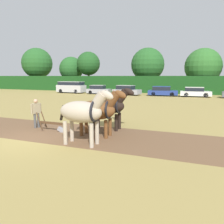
{
  "coord_description": "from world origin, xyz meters",
  "views": [
    {
      "loc": [
        7.36,
        -7.86,
        3.0
      ],
      "look_at": [
        3.16,
        2.89,
        1.1
      ],
      "focal_mm": 35.0,
      "sensor_mm": 36.0,
      "label": 1
    }
  ],
  "objects_px": {
    "parked_van": "(71,87)",
    "tree_far_left": "(37,63)",
    "draft_horse_lead_left": "(83,112)",
    "tree_left": "(71,69)",
    "plow": "(54,125)",
    "tree_center": "(148,65)",
    "parked_car_center_left": "(126,90)",
    "parked_car_center": "(162,91)",
    "tree_center_right": "(203,66)",
    "parked_car_center_right": "(195,92)",
    "farmer_at_plow": "(36,111)",
    "tree_center_left": "(88,64)",
    "draft_horse_lead_right": "(98,110)",
    "parked_car_left": "(99,90)",
    "farmer_beside_team": "(119,107)",
    "draft_horse_trail_left": "(109,106)"
  },
  "relations": [
    {
      "from": "farmer_at_plow",
      "to": "tree_center_left",
      "type": "bearing_deg",
      "value": 129.34
    },
    {
      "from": "tree_center_left",
      "to": "parked_car_center",
      "type": "height_order",
      "value": "tree_center_left"
    },
    {
      "from": "tree_left",
      "to": "parked_car_center_right",
      "type": "height_order",
      "value": "tree_left"
    },
    {
      "from": "parked_car_left",
      "to": "farmer_beside_team",
      "type": "bearing_deg",
      "value": -65.24
    },
    {
      "from": "tree_center_left",
      "to": "parked_car_center",
      "type": "relative_size",
      "value": 1.77
    },
    {
      "from": "tree_far_left",
      "to": "plow",
      "type": "relative_size",
      "value": 5.53
    },
    {
      "from": "parked_van",
      "to": "parked_car_center_left",
      "type": "relative_size",
      "value": 1.12
    },
    {
      "from": "parked_car_center",
      "to": "tree_center_right",
      "type": "bearing_deg",
      "value": 52.7
    },
    {
      "from": "tree_left",
      "to": "draft_horse_lead_right",
      "type": "distance_m",
      "value": 40.38
    },
    {
      "from": "parked_car_center_left",
      "to": "draft_horse_lead_left",
      "type": "bearing_deg",
      "value": -66.99
    },
    {
      "from": "parked_car_center_left",
      "to": "parked_car_center",
      "type": "xyz_separation_m",
      "value": [
        5.66,
        0.44,
        -0.04
      ]
    },
    {
      "from": "draft_horse_lead_left",
      "to": "parked_van",
      "type": "xyz_separation_m",
      "value": [
        -16.57,
        25.71,
        -0.41
      ]
    },
    {
      "from": "plow",
      "to": "parked_car_center",
      "type": "xyz_separation_m",
      "value": [
        2.24,
        24.29,
        0.38
      ]
    },
    {
      "from": "tree_far_left",
      "to": "tree_center",
      "type": "xyz_separation_m",
      "value": [
        26.61,
        0.29,
        -0.78
      ]
    },
    {
      "from": "draft_horse_lead_left",
      "to": "draft_horse_trail_left",
      "type": "xyz_separation_m",
      "value": [
        -0.02,
        3.01,
        -0.09
      ]
    },
    {
      "from": "parked_car_center_left",
      "to": "tree_far_left",
      "type": "bearing_deg",
      "value": 169.07
    },
    {
      "from": "parked_car_center_left",
      "to": "parked_car_center",
      "type": "height_order",
      "value": "parked_car_center_left"
    },
    {
      "from": "draft_horse_lead_right",
      "to": "farmer_at_plow",
      "type": "distance_m",
      "value": 4.13
    },
    {
      "from": "parked_car_center",
      "to": "parked_car_left",
      "type": "bearing_deg",
      "value": 176.15
    },
    {
      "from": "farmer_beside_team",
      "to": "parked_car_center_right",
      "type": "height_order",
      "value": "farmer_beside_team"
    },
    {
      "from": "tree_center",
      "to": "parked_car_center",
      "type": "bearing_deg",
      "value": -64.63
    },
    {
      "from": "tree_far_left",
      "to": "farmer_at_plow",
      "type": "bearing_deg",
      "value": -50.36
    },
    {
      "from": "tree_left",
      "to": "draft_horse_trail_left",
      "type": "xyz_separation_m",
      "value": [
        22.2,
        -32.06,
        -3.23
      ]
    },
    {
      "from": "parked_car_center_right",
      "to": "plow",
      "type": "bearing_deg",
      "value": -110.61
    },
    {
      "from": "parked_car_center",
      "to": "tree_far_left",
      "type": "bearing_deg",
      "value": 158.84
    },
    {
      "from": "draft_horse_trail_left",
      "to": "parked_car_left",
      "type": "relative_size",
      "value": 0.69
    },
    {
      "from": "plow",
      "to": "farmer_at_plow",
      "type": "relative_size",
      "value": 1.02
    },
    {
      "from": "tree_left",
      "to": "plow",
      "type": "xyz_separation_m",
      "value": [
        19.58,
        -33.58,
        -4.28
      ]
    },
    {
      "from": "tree_center_right",
      "to": "parked_car_center_right",
      "type": "bearing_deg",
      "value": -96.34
    },
    {
      "from": "tree_far_left",
      "to": "draft_horse_trail_left",
      "type": "relative_size",
      "value": 3.48
    },
    {
      "from": "tree_center",
      "to": "parked_car_center_left",
      "type": "bearing_deg",
      "value": -97.14
    },
    {
      "from": "farmer_beside_team",
      "to": "farmer_at_plow",
      "type": "bearing_deg",
      "value": -163.2
    },
    {
      "from": "tree_left",
      "to": "draft_horse_trail_left",
      "type": "relative_size",
      "value": 2.65
    },
    {
      "from": "tree_center_left",
      "to": "parked_car_left",
      "type": "bearing_deg",
      "value": -53.41
    },
    {
      "from": "farmer_at_plow",
      "to": "parked_car_center_right",
      "type": "height_order",
      "value": "farmer_at_plow"
    },
    {
      "from": "tree_far_left",
      "to": "tree_left",
      "type": "relative_size",
      "value": 1.32
    },
    {
      "from": "tree_center_left",
      "to": "tree_center_right",
      "type": "xyz_separation_m",
      "value": [
        22.48,
        0.93,
        -0.88
      ]
    },
    {
      "from": "parked_van",
      "to": "parked_car_center_left",
      "type": "xyz_separation_m",
      "value": [
        10.52,
        -0.37,
        -0.31
      ]
    },
    {
      "from": "draft_horse_lead_right",
      "to": "parked_car_center_right",
      "type": "xyz_separation_m",
      "value": [
        4.29,
        24.28,
        -0.65
      ]
    },
    {
      "from": "tree_center_left",
      "to": "tree_center",
      "type": "bearing_deg",
      "value": 6.14
    },
    {
      "from": "tree_center_left",
      "to": "parked_car_center_left",
      "type": "xyz_separation_m",
      "value": [
        11.14,
        -8.45,
        -4.85
      ]
    },
    {
      "from": "tree_center_right",
      "to": "farmer_beside_team",
      "type": "xyz_separation_m",
      "value": [
        -5.33,
        -29.88,
        -3.7
      ]
    },
    {
      "from": "parked_van",
      "to": "tree_far_left",
      "type": "bearing_deg",
      "value": 151.55
    },
    {
      "from": "tree_far_left",
      "to": "plow",
      "type": "distance_m",
      "value": 44.43
    },
    {
      "from": "plow",
      "to": "farmer_at_plow",
      "type": "bearing_deg",
      "value": 166.78
    },
    {
      "from": "draft_horse_lead_left",
      "to": "farmer_at_plow",
      "type": "distance_m",
      "value": 4.51
    },
    {
      "from": "draft_horse_lead_left",
      "to": "parked_car_center_right",
      "type": "bearing_deg",
      "value": 80.17
    },
    {
      "from": "farmer_at_plow",
      "to": "plow",
      "type": "bearing_deg",
      "value": 4.24
    },
    {
      "from": "tree_left",
      "to": "tree_center_right",
      "type": "distance_m",
      "value": 27.5
    },
    {
      "from": "tree_left",
      "to": "draft_horse_lead_right",
      "type": "xyz_separation_m",
      "value": [
        22.22,
        -33.57,
        -3.26
      ]
    }
  ]
}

